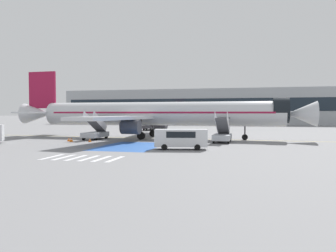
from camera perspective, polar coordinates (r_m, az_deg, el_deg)
ground_plane at (r=50.58m, az=-0.78°, el=-2.09°), size 600.00×600.00×0.00m
apron_leadline_yellow at (r=49.93m, az=-1.73°, el=-2.14°), size 80.80×2.05×0.01m
apron_stand_patch_blue at (r=38.39m, az=-6.56°, el=-3.52°), size 6.65×10.63×0.01m
apron_walkway_bar_0 at (r=30.87m, az=-19.55°, el=-5.08°), size 0.44×3.60×0.01m
apron_walkway_bar_1 at (r=30.23m, az=-17.64°, el=-5.21°), size 0.44×3.60×0.01m
apron_walkway_bar_2 at (r=29.63m, az=-15.65°, el=-5.34°), size 0.44×3.60×0.01m
apron_walkway_bar_3 at (r=29.07m, az=-13.57°, el=-5.47°), size 0.44×3.60×0.01m
apron_walkway_bar_4 at (r=28.54m, az=-11.42°, el=-5.59°), size 0.44×3.60×0.01m
apron_walkway_bar_5 at (r=28.06m, az=-9.19°, el=-5.71°), size 0.44×3.60×0.01m
airliner at (r=49.97m, az=-2.45°, el=2.14°), size 46.11×32.78×10.74m
boarding_stairs_forward at (r=43.66m, az=9.45°, el=-1.52°), size 2.31×5.27×4.07m
boarding_stairs_aft at (r=48.97m, az=-12.53°, el=-1.11°), size 2.31×5.27×4.14m
fuel_tanker at (r=74.35m, az=-2.76°, el=0.62°), size 3.06×9.01×3.31m
service_van_1 at (r=34.86m, az=2.26°, el=-1.99°), size 5.79×2.94×2.14m
ground_crew_0 at (r=42.71m, az=3.47°, el=-1.53°), size 0.39×0.49×1.78m
ground_crew_1 at (r=45.96m, az=1.69°, el=-1.38°), size 0.48×0.45×1.62m
traffic_cone_0 at (r=45.92m, az=-16.49°, el=-2.29°), size 0.50×0.50×0.56m
traffic_cone_1 at (r=45.05m, az=-13.45°, el=-2.40°), size 0.42×0.42×0.47m
traffic_cone_2 at (r=46.75m, az=-16.90°, el=-2.26°), size 0.44×0.44×0.49m
terminal_building at (r=112.69m, az=5.45°, el=3.33°), size 94.24×12.10×11.67m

